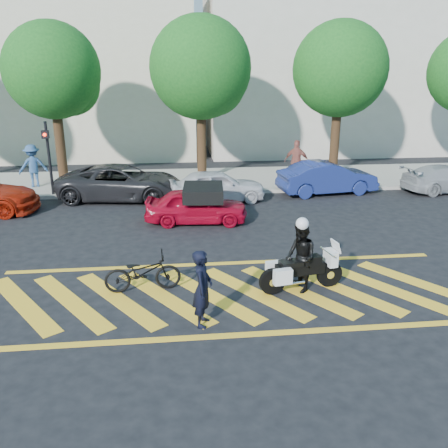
{
  "coord_description": "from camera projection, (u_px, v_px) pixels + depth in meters",
  "views": [
    {
      "loc": [
        -1.37,
        -10.44,
        5.32
      ],
      "look_at": [
        0.01,
        2.3,
        1.05
      ],
      "focal_mm": 38.0,
      "sensor_mm": 36.0,
      "label": 1
    }
  ],
  "objects": [
    {
      "name": "officer_moto",
      "position": [
        300.0,
        257.0,
        11.6
      ],
      "size": [
        0.8,
        0.95,
        1.75
      ],
      "primitive_type": "imported",
      "rotation": [
        0.0,
        0.0,
        -1.4
      ],
      "color": "black",
      "rests_on": "ground"
    },
    {
      "name": "ground",
      "position": [
        234.0,
        294.0,
        11.67
      ],
      "size": [
        90.0,
        90.0,
        0.0
      ],
      "primitive_type": "plane",
      "color": "black",
      "rests_on": "ground"
    },
    {
      "name": "tree_left",
      "position": [
        56.0,
        74.0,
        20.82
      ],
      "size": [
        4.2,
        4.2,
        7.26
      ],
      "color": "black",
      "rests_on": "ground"
    },
    {
      "name": "tree_right",
      "position": [
        342.0,
        73.0,
        22.13
      ],
      "size": [
        4.4,
        4.4,
        7.41
      ],
      "color": "black",
      "rests_on": "ground"
    },
    {
      "name": "building_left",
      "position": [
        62.0,
        72.0,
        29.08
      ],
      "size": [
        16.0,
        8.0,
        10.0
      ],
      "primitive_type": "cube",
      "color": "beige",
      "rests_on": "ground"
    },
    {
      "name": "sidewalk",
      "position": [
        202.0,
        180.0,
        22.97
      ],
      "size": [
        60.0,
        5.0,
        0.15
      ],
      "primitive_type": "cube",
      "color": "#9E998E",
      "rests_on": "ground"
    },
    {
      "name": "tree_center",
      "position": [
        203.0,
        72.0,
        21.45
      ],
      "size": [
        4.6,
        4.6,
        7.56
      ],
      "color": "black",
      "rests_on": "ground"
    },
    {
      "name": "police_motorcycle",
      "position": [
        300.0,
        270.0,
        11.71
      ],
      "size": [
        2.2,
        0.85,
        0.97
      ],
      "rotation": [
        0.0,
        0.0,
        0.18
      ],
      "color": "black",
      "rests_on": "ground"
    },
    {
      "name": "signal_pole",
      "position": [
        48.0,
        153.0,
        19.58
      ],
      "size": [
        0.28,
        0.43,
        3.2
      ],
      "color": "black",
      "rests_on": "ground"
    },
    {
      "name": "building_right",
      "position": [
        331.0,
        64.0,
        30.66
      ],
      "size": [
        16.0,
        8.0,
        11.0
      ],
      "primitive_type": "cube",
      "color": "beige",
      "rests_on": "ground"
    },
    {
      "name": "pedestrian_left",
      "position": [
        33.0,
        166.0,
        21.19
      ],
      "size": [
        1.4,
        1.11,
        1.9
      ],
      "primitive_type": "imported",
      "rotation": [
        0.0,
        0.0,
        3.53
      ],
      "color": "#315587",
      "rests_on": "sidewalk"
    },
    {
      "name": "parked_far_right",
      "position": [
        447.0,
        179.0,
        21.03
      ],
      "size": [
        4.24,
        2.17,
        1.18
      ],
      "primitive_type": "imported",
      "rotation": [
        0.0,
        0.0,
        1.7
      ],
      "color": "#95999C",
      "rests_on": "ground"
    },
    {
      "name": "pedestrian_right",
      "position": [
        297.0,
        161.0,
        22.05
      ],
      "size": [
        1.24,
        0.9,
        1.96
      ],
      "primitive_type": "imported",
      "rotation": [
        0.0,
        0.0,
        2.73
      ],
      "color": "#A05649",
      "rests_on": "sidewalk"
    },
    {
      "name": "parked_mid_left",
      "position": [
        122.0,
        182.0,
        19.76
      ],
      "size": [
        5.48,
        3.07,
        1.45
      ],
      "primitive_type": "imported",
      "rotation": [
        0.0,
        0.0,
        1.44
      ],
      "color": "black",
      "rests_on": "ground"
    },
    {
      "name": "crosswalk",
      "position": [
        232.0,
        294.0,
        11.67
      ],
      "size": [
        12.33,
        4.0,
        0.01
      ],
      "color": "yellow",
      "rests_on": "ground"
    },
    {
      "name": "parked_mid_right",
      "position": [
        217.0,
        186.0,
        19.41
      ],
      "size": [
        4.08,
        2.03,
        1.34
      ],
      "primitive_type": "imported",
      "rotation": [
        0.0,
        0.0,
        1.69
      ],
      "color": "silver",
      "rests_on": "ground"
    },
    {
      "name": "red_convertible",
      "position": [
        196.0,
        206.0,
        16.82
      ],
      "size": [
        3.71,
        1.73,
        1.23
      ],
      "primitive_type": "imported",
      "rotation": [
        0.0,
        0.0,
        1.49
      ],
      "color": "#AA0720",
      "rests_on": "ground"
    },
    {
      "name": "bicycle",
      "position": [
        143.0,
        272.0,
        11.69
      ],
      "size": [
        1.92,
        0.82,
        0.98
      ],
      "primitive_type": "imported",
      "rotation": [
        0.0,
        0.0,
        1.66
      ],
      "color": "black",
      "rests_on": "ground"
    },
    {
      "name": "parked_right",
      "position": [
        327.0,
        178.0,
        20.67
      ],
      "size": [
        4.44,
        2.05,
        1.41
      ],
      "primitive_type": "imported",
      "rotation": [
        0.0,
        0.0,
        1.7
      ],
      "color": "navy",
      "rests_on": "ground"
    },
    {
      "name": "officer_bike",
      "position": [
        203.0,
        288.0,
        10.02
      ],
      "size": [
        0.54,
        0.7,
        1.72
      ],
      "primitive_type": "imported",
      "rotation": [
        0.0,
        0.0,
        1.34
      ],
      "color": "black",
      "rests_on": "ground"
    }
  ]
}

